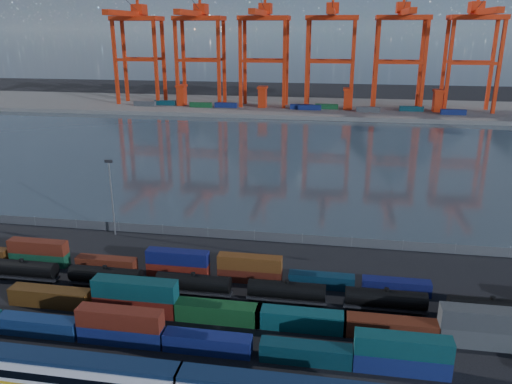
# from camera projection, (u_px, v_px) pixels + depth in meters

# --- Properties ---
(ground) EXTENTS (700.00, 700.00, 0.00)m
(ground) POSITION_uv_depth(u_px,v_px,m) (224.00, 311.00, 78.04)
(ground) COLOR black
(ground) RESTS_ON ground
(harbor_water) EXTENTS (700.00, 700.00, 0.00)m
(harbor_water) POSITION_uv_depth(u_px,v_px,m) (291.00, 154.00, 176.46)
(harbor_water) COLOR #313E46
(harbor_water) RESTS_ON ground
(far_quay) EXTENTS (700.00, 70.00, 2.00)m
(far_quay) POSITION_uv_depth(u_px,v_px,m) (310.00, 107.00, 274.57)
(far_quay) COLOR #514F4C
(far_quay) RESTS_ON ground
(passenger_train) EXTENTS (78.33, 3.25, 5.58)m
(passenger_train) POSITION_uv_depth(u_px,v_px,m) (74.00, 377.00, 59.05)
(passenger_train) COLOR silver
(passenger_train) RESTS_ON ground
(container_row_south) EXTENTS (140.10, 2.47, 5.26)m
(container_row_south) POSITION_uv_depth(u_px,v_px,m) (168.00, 335.00, 68.65)
(container_row_south) COLOR #3E4043
(container_row_south) RESTS_ON ground
(container_row_mid) EXTENTS (141.68, 2.68, 5.72)m
(container_row_mid) POSITION_uv_depth(u_px,v_px,m) (329.00, 320.00, 72.38)
(container_row_mid) COLOR #45474A
(container_row_mid) RESTS_ON ground
(container_row_north) EXTENTS (140.94, 2.27, 4.84)m
(container_row_north) POSITION_uv_depth(u_px,v_px,m) (149.00, 264.00, 89.74)
(container_row_north) COLOR #111359
(container_row_north) RESTS_ON ground
(tanker_string) EXTENTS (121.40, 2.77, 3.96)m
(tanker_string) POSITION_uv_depth(u_px,v_px,m) (239.00, 287.00, 81.25)
(tanker_string) COLOR black
(tanker_string) RESTS_ON ground
(waterfront_fence) EXTENTS (160.12, 0.12, 2.20)m
(waterfront_fence) POSITION_uv_depth(u_px,v_px,m) (254.00, 236.00, 103.97)
(waterfront_fence) COLOR #595B5E
(waterfront_fence) RESTS_ON ground
(yard_light_mast) EXTENTS (1.60, 0.40, 16.60)m
(yard_light_mast) POSITION_uv_depth(u_px,v_px,m) (112.00, 194.00, 104.24)
(yard_light_mast) COLOR slate
(yard_light_mast) RESTS_ON ground
(gantry_cranes) EXTENTS (201.44, 50.76, 68.73)m
(gantry_cranes) POSITION_uv_depth(u_px,v_px,m) (297.00, 29.00, 256.57)
(gantry_cranes) COLOR red
(gantry_cranes) RESTS_ON ground
(quay_containers) EXTENTS (172.58, 10.99, 2.60)m
(quay_containers) POSITION_uv_depth(u_px,v_px,m) (287.00, 107.00, 261.96)
(quay_containers) COLOR navy
(quay_containers) RESTS_ON far_quay
(straddle_carriers) EXTENTS (140.00, 7.00, 11.10)m
(straddle_carriers) POSITION_uv_depth(u_px,v_px,m) (305.00, 97.00, 263.47)
(straddle_carriers) COLOR red
(straddle_carriers) RESTS_ON far_quay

